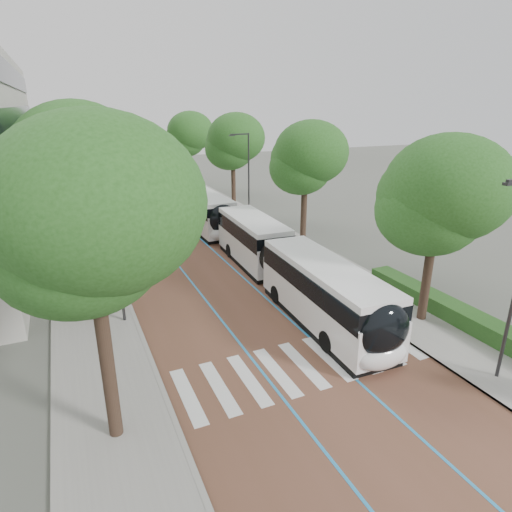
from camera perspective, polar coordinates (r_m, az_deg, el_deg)
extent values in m
plane|color=#51544C|center=(17.93, 7.39, -15.98)|extent=(160.00, 160.00, 0.00)
cube|color=brown|center=(53.87, -15.47, 7.78)|extent=(11.00, 140.00, 0.02)
cube|color=gray|center=(53.28, -23.47, 6.80)|extent=(4.00, 140.00, 0.12)
cube|color=gray|center=(55.47, -7.75, 8.68)|extent=(4.00, 140.00, 0.12)
cube|color=gray|center=(53.33, -21.43, 7.08)|extent=(0.20, 140.00, 0.14)
cube|color=gray|center=(54.97, -9.67, 8.49)|extent=(0.20, 140.00, 0.14)
cube|color=silver|center=(17.12, -9.08, -17.92)|extent=(0.55, 3.60, 0.01)
cube|color=silver|center=(17.40, -4.94, -17.03)|extent=(0.55, 3.60, 0.01)
cube|color=silver|center=(17.76, -0.98, -16.10)|extent=(0.55, 3.60, 0.01)
cube|color=silver|center=(18.19, 2.77, -15.14)|extent=(0.55, 3.60, 0.01)
cube|color=silver|center=(18.70, 6.29, -14.17)|extent=(0.55, 3.60, 0.01)
cube|color=silver|center=(19.28, 9.59, -13.21)|extent=(0.55, 3.60, 0.01)
cube|color=silver|center=(19.92, 12.66, -12.27)|extent=(0.55, 3.60, 0.01)
cube|color=silver|center=(20.62, 15.51, -11.36)|extent=(0.55, 3.60, 0.01)
cube|color=silver|center=(21.36, 18.15, -10.49)|extent=(0.55, 3.60, 0.01)
cube|color=#2684C0|center=(53.66, -17.16, 7.59)|extent=(0.12, 126.00, 0.01)
cube|color=#2684C0|center=(54.13, -13.79, 7.99)|extent=(0.12, 126.00, 0.01)
cube|color=black|center=(41.01, -27.55, 7.01)|extent=(0.12, 38.00, 1.60)
cube|color=black|center=(40.56, -28.26, 11.40)|extent=(0.12, 38.00, 1.60)
cube|color=black|center=(40.35, -29.01, 15.87)|extent=(0.12, 38.00, 1.60)
cube|color=black|center=(40.39, -29.75, 20.07)|extent=(0.12, 38.00, 1.60)
cube|color=#1F4A19|center=(23.21, 27.20, -7.90)|extent=(1.20, 14.00, 0.80)
cube|color=#2C2C2E|center=(16.36, 30.76, 8.29)|extent=(0.50, 0.20, 0.10)
cylinder|color=#2C2C2E|center=(37.83, -0.97, 10.05)|extent=(0.14, 0.14, 8.00)
cube|color=#2C2C2E|center=(37.08, -2.19, 15.92)|extent=(1.70, 0.12, 0.12)
cube|color=#2C2C2E|center=(36.82, -3.24, 15.75)|extent=(0.50, 0.20, 0.10)
cylinder|color=#2C2C2E|center=(21.29, -18.16, 1.48)|extent=(0.14, 0.14, 8.00)
cylinder|color=black|center=(14.55, -19.12, -14.12)|extent=(0.44, 0.44, 5.14)
ellipsoid|color=#204D18|center=(12.67, -21.44, 3.86)|extent=(5.91, 5.91, 5.03)
cylinder|color=black|center=(22.61, -21.60, -1.72)|extent=(0.44, 0.44, 5.39)
ellipsoid|color=#204D18|center=(21.45, -23.25, 10.59)|extent=(5.70, 5.70, 4.85)
cylinder|color=black|center=(31.24, -22.69, 3.74)|extent=(0.44, 0.44, 5.33)
ellipsoid|color=#204D18|center=(30.40, -23.90, 12.55)|extent=(6.04, 6.04, 5.13)
cylinder|color=black|center=(41.01, -23.36, 7.07)|extent=(0.44, 0.44, 5.23)
ellipsoid|color=#204D18|center=(40.38, -24.28, 13.64)|extent=(5.23, 5.23, 4.44)
cylinder|color=black|center=(52.85, -23.83, 9.38)|extent=(0.44, 0.44, 5.03)
ellipsoid|color=#204D18|center=(52.37, -24.53, 14.29)|extent=(5.70, 5.70, 4.85)
cylinder|color=black|center=(67.71, -24.22, 11.31)|extent=(0.44, 0.44, 5.20)
ellipsoid|color=#204D18|center=(67.33, -24.79, 15.27)|extent=(5.61, 5.61, 4.77)
cylinder|color=black|center=(22.71, 21.77, -3.02)|extent=(0.44, 0.44, 4.39)
ellipsoid|color=#204D18|center=(21.60, 23.10, 6.82)|extent=(5.80, 5.80, 4.93)
cylinder|color=black|center=(31.62, 6.34, 4.76)|extent=(0.44, 0.44, 4.71)
ellipsoid|color=#204D18|center=(30.81, 6.64, 12.48)|extent=(5.20, 5.20, 4.42)
cylinder|color=black|center=(43.94, -3.01, 9.06)|extent=(0.44, 0.44, 4.76)
ellipsoid|color=#204D18|center=(43.36, -3.12, 14.70)|extent=(5.65, 5.65, 4.80)
cylinder|color=black|center=(58.96, -8.82, 11.48)|extent=(0.44, 0.44, 4.60)
ellipsoid|color=#204D18|center=(58.53, -9.04, 15.53)|extent=(6.01, 6.01, 5.11)
cylinder|color=black|center=(25.34, 3.22, -0.30)|extent=(2.33, 0.99, 2.30)
cube|color=white|center=(21.37, 9.05, -5.94)|extent=(2.88, 9.45, 1.82)
cube|color=black|center=(20.91, 9.21, -3.12)|extent=(2.91, 9.27, 0.97)
cube|color=white|center=(20.67, 9.31, -1.48)|extent=(2.82, 9.26, 0.31)
cube|color=black|center=(21.85, 8.90, -8.51)|extent=(2.81, 9.08, 0.35)
cube|color=white|center=(29.26, -0.38, 1.42)|extent=(2.81, 7.83, 1.82)
cube|color=black|center=(28.92, -0.38, 3.57)|extent=(2.84, 7.68, 0.97)
cube|color=white|center=(28.75, -0.38, 4.80)|extent=(2.75, 7.68, 0.31)
cube|color=black|center=(29.61, -0.37, -0.58)|extent=(2.75, 7.52, 0.35)
ellipsoid|color=black|center=(17.76, 16.71, -9.46)|extent=(2.39, 1.19, 2.28)
ellipsoid|color=white|center=(18.30, 16.45, -12.66)|extent=(2.39, 1.09, 1.14)
cylinder|color=black|center=(19.49, 9.48, -11.18)|extent=(0.34, 1.01, 1.00)
cylinder|color=black|center=(20.64, 14.94, -9.75)|extent=(0.34, 1.01, 1.00)
cylinder|color=black|center=(30.62, -3.49, 0.72)|extent=(0.34, 1.01, 1.00)
cylinder|color=black|center=(31.37, 0.42, 1.22)|extent=(0.34, 1.01, 1.00)
cylinder|color=black|center=(23.66, 2.78, -5.12)|extent=(0.34, 1.01, 1.00)
cylinder|color=black|center=(24.62, 7.58, -4.26)|extent=(0.34, 1.01, 1.00)
cube|color=white|center=(38.87, -7.50, 5.85)|extent=(2.63, 12.03, 1.82)
cube|color=black|center=(38.62, -7.57, 7.49)|extent=(2.67, 11.79, 0.97)
cube|color=white|center=(38.49, -7.61, 8.42)|extent=(2.58, 11.79, 0.31)
cube|color=black|center=(39.14, -7.43, 4.30)|extent=(2.58, 11.55, 0.35)
ellipsoid|color=black|center=(33.32, -4.46, 4.96)|extent=(2.36, 1.13, 2.28)
ellipsoid|color=white|center=(33.58, -4.38, 3.06)|extent=(2.36, 1.03, 1.14)
cylinder|color=black|center=(35.42, -7.40, 3.22)|extent=(0.31, 1.00, 1.00)
cylinder|color=black|center=(36.13, -3.98, 3.66)|extent=(0.31, 1.00, 1.00)
cylinder|color=black|center=(42.31, -10.50, 5.75)|extent=(0.31, 1.00, 1.00)
cylinder|color=black|center=(42.91, -7.57, 6.10)|extent=(0.31, 1.00, 1.00)
cube|color=white|center=(51.81, -11.98, 9.03)|extent=(2.74, 12.05, 1.82)
cube|color=black|center=(51.62, -12.07, 10.27)|extent=(2.77, 11.81, 0.97)
cube|color=white|center=(51.53, -12.12, 10.97)|extent=(2.68, 11.81, 0.31)
cube|color=black|center=(52.01, -11.90, 7.85)|extent=(2.68, 11.57, 0.35)
ellipsoid|color=black|center=(46.04, -10.54, 8.77)|extent=(2.37, 1.15, 2.28)
ellipsoid|color=white|center=(46.22, -10.44, 7.38)|extent=(2.37, 1.05, 1.14)
cylinder|color=black|center=(48.28, -12.35, 7.32)|extent=(0.32, 1.01, 1.00)
cylinder|color=black|center=(48.73, -9.73, 7.60)|extent=(0.32, 1.01, 1.00)
cylinder|color=black|center=(55.43, -13.89, 8.75)|extent=(0.32, 1.01, 1.00)
cylinder|color=black|center=(55.83, -11.59, 9.00)|extent=(0.32, 1.01, 1.00)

